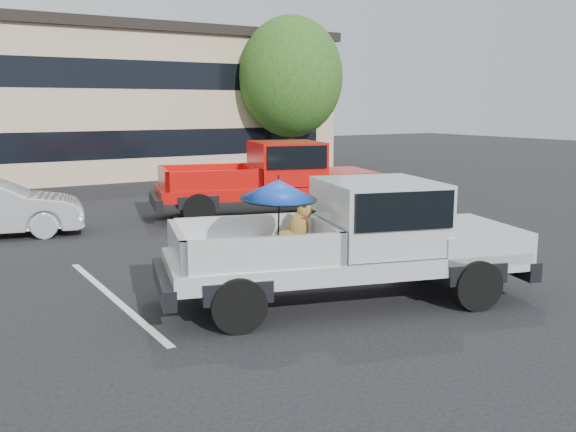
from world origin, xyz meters
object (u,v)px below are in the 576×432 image
Objects in this scene: tree_right at (291,77)px; silver_pickup at (364,234)px; tree_back at (158,77)px; red_pickup at (280,175)px.

silver_pickup is at bearing -118.26° from tree_right.
red_pickup is at bearing -99.30° from tree_back.
tree_right is 1.13× the size of silver_pickup.
tree_right is 0.95× the size of tree_back.
tree_back is at bearing 95.81° from red_pickup.
red_pickup is at bearing 84.39° from silver_pickup.
tree_right reaches higher than red_pickup.
tree_back reaches higher than red_pickup.
tree_right is at bearing 77.66° from silver_pickup.
tree_back is (-3.00, 8.00, 0.20)m from tree_right.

